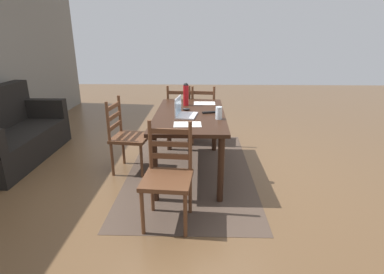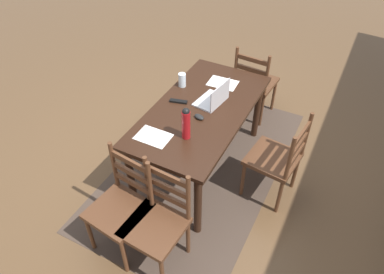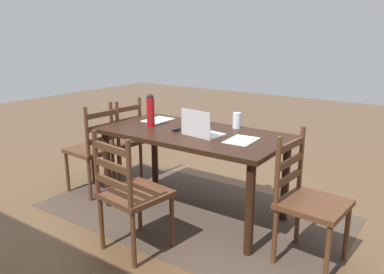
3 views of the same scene
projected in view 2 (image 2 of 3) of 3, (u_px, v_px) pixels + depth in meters
ground_plane at (200, 165)px, 3.96m from camera, size 14.00×14.00×0.00m
area_rug at (200, 165)px, 3.96m from camera, size 2.73×1.57×0.01m
dining_table at (201, 116)px, 3.51m from camera, size 1.65×0.85×0.78m
chair_right_near at (122, 207)px, 2.96m from camera, size 0.49×0.49×0.95m
chair_right_far at (157, 223)px, 2.85m from camera, size 0.47×0.47×0.95m
chair_far_head at (277, 159)px, 3.38m from camera, size 0.49×0.49×0.95m
chair_left_far at (254, 83)px, 4.34m from camera, size 0.47×0.47×0.95m
laptop at (215, 98)px, 3.47m from camera, size 0.35×0.26×0.23m
water_bottle at (186, 123)px, 3.03m from camera, size 0.07×0.07×0.31m
drinking_glass at (182, 80)px, 3.68m from camera, size 0.08×0.08×0.14m
computer_mouse at (199, 117)px, 3.32m from camera, size 0.09×0.11×0.03m
tv_remote at (179, 101)px, 3.51m from camera, size 0.09×0.18×0.02m
paper_stack_left at (223, 83)px, 3.76m from camera, size 0.23×0.31×0.00m
paper_stack_right at (153, 137)px, 3.14m from camera, size 0.21×0.30×0.00m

